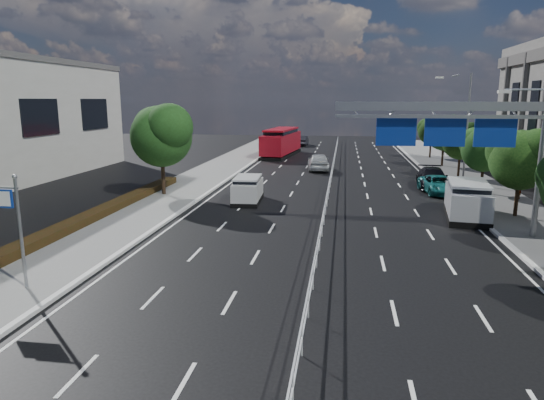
# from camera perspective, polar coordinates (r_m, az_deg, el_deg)

# --- Properties ---
(ground) EXTENTS (160.00, 160.00, 0.00)m
(ground) POSITION_cam_1_polar(r_m,az_deg,el_deg) (16.90, 4.47, -12.49)
(ground) COLOR black
(ground) RESTS_ON ground
(sidewalk_near) EXTENTS (5.00, 140.00, 0.14)m
(sidewalk_near) POSITION_cam_1_polar(r_m,az_deg,el_deg) (20.97, -29.15, -8.90)
(sidewalk_near) COLOR slate
(sidewalk_near) RESTS_ON ground
(kerb_near) EXTENTS (0.25, 140.00, 0.15)m
(kerb_near) POSITION_cam_1_polar(r_m,az_deg,el_deg) (19.58, -23.24, -9.76)
(kerb_near) COLOR silver
(kerb_near) RESTS_ON ground
(median_fence) EXTENTS (0.05, 85.00, 1.02)m
(median_fence) POSITION_cam_1_polar(r_m,az_deg,el_deg) (38.44, 6.85, 2.06)
(median_fence) COLOR silver
(median_fence) RESTS_ON ground
(hedge_near) EXTENTS (1.00, 36.00, 0.44)m
(hedge_near) POSITION_cam_1_polar(r_m,az_deg,el_deg) (25.74, -25.71, -4.24)
(hedge_near) COLOR black
(hedge_near) RESTS_ON sidewalk_near
(toilet_sign) EXTENTS (1.62, 0.18, 4.34)m
(toilet_sign) POSITION_cam_1_polar(r_m,az_deg,el_deg) (19.88, -28.72, -1.29)
(toilet_sign) COLOR gray
(toilet_sign) RESTS_ON ground
(overhead_gantry) EXTENTS (10.24, 0.38, 7.45)m
(overhead_gantry) POSITION_cam_1_polar(r_m,az_deg,el_deg) (26.12, 21.38, 8.04)
(overhead_gantry) COLOR gray
(overhead_gantry) RESTS_ON ground
(streetlight_far) EXTENTS (2.78, 2.40, 9.00)m
(streetlight_far) POSITION_cam_1_polar(r_m,az_deg,el_deg) (42.51, 21.62, 8.61)
(streetlight_far) COLOR gray
(streetlight_far) RESTS_ON ground
(near_tree_back) EXTENTS (4.84, 4.51, 6.69)m
(near_tree_back) POSITION_cam_1_polar(r_m,az_deg,el_deg) (35.85, -12.83, 7.74)
(near_tree_back) COLOR black
(near_tree_back) RESTS_ON ground
(far_tree_d) EXTENTS (3.85, 3.59, 5.34)m
(far_tree_d) POSITION_cam_1_polar(r_m,az_deg,el_deg) (31.75, 27.34, 4.58)
(far_tree_d) COLOR black
(far_tree_d) RESTS_ON ground
(far_tree_e) EXTENTS (3.63, 3.38, 5.13)m
(far_tree_e) POSITION_cam_1_polar(r_m,az_deg,el_deg) (38.90, 23.82, 5.77)
(far_tree_e) COLOR black
(far_tree_e) RESTS_ON ground
(far_tree_f) EXTENTS (3.52, 3.28, 5.02)m
(far_tree_f) POSITION_cam_1_polar(r_m,az_deg,el_deg) (46.16, 21.40, 6.67)
(far_tree_f) COLOR black
(far_tree_f) RESTS_ON ground
(far_tree_g) EXTENTS (3.96, 3.69, 5.45)m
(far_tree_g) POSITION_cam_1_polar(r_m,az_deg,el_deg) (53.46, 19.67, 7.66)
(far_tree_g) COLOR black
(far_tree_g) RESTS_ON ground
(far_tree_h) EXTENTS (3.41, 3.18, 4.91)m
(far_tree_h) POSITION_cam_1_polar(r_m,az_deg,el_deg) (60.84, 18.30, 7.85)
(far_tree_h) COLOR black
(far_tree_h) RESTS_ON ground
(white_minivan) EXTENTS (1.99, 4.16, 1.77)m
(white_minivan) POSITION_cam_1_polar(r_m,az_deg,el_deg) (33.28, -2.88, 1.23)
(white_minivan) COLOR black
(white_minivan) RESTS_ON ground
(red_bus) EXTENTS (3.94, 11.61, 3.40)m
(red_bus) POSITION_cam_1_polar(r_m,az_deg,el_deg) (60.89, 1.10, 6.88)
(red_bus) COLOR black
(red_bus) RESTS_ON ground
(near_car_silver) EXTENTS (2.54, 5.24, 1.72)m
(near_car_silver) POSITION_cam_1_polar(r_m,az_deg,el_deg) (48.63, 5.48, 4.52)
(near_car_silver) COLOR #A6A9AD
(near_car_silver) RESTS_ON ground
(near_car_dark) EXTENTS (1.70, 4.62, 1.51)m
(near_car_dark) POSITION_cam_1_polar(r_m,az_deg,el_deg) (74.94, 3.56, 6.99)
(near_car_dark) COLOR black
(near_car_dark) RESTS_ON ground
(silver_minivan) EXTENTS (2.93, 5.56, 2.20)m
(silver_minivan) POSITION_cam_1_polar(r_m,az_deg,el_deg) (30.85, 21.99, -0.05)
(silver_minivan) COLOR black
(silver_minivan) RESTS_ON ground
(parked_car_teal) EXTENTS (2.75, 4.98, 1.32)m
(parked_car_teal) POSITION_cam_1_polar(r_m,az_deg,el_deg) (38.44, 19.05, 1.71)
(parked_car_teal) COLOR #166363
(parked_car_teal) RESTS_ON ground
(parked_car_dark) EXTENTS (2.49, 5.52, 1.57)m
(parked_car_dark) POSITION_cam_1_polar(r_m,az_deg,el_deg) (40.77, 18.35, 2.47)
(parked_car_dark) COLOR black
(parked_car_dark) RESTS_ON ground
(pedestrian_a) EXTENTS (0.70, 0.68, 1.63)m
(pedestrian_a) POSITION_cam_1_polar(r_m,az_deg,el_deg) (37.63, 27.00, 1.32)
(pedestrian_a) COLOR gray
(pedestrian_a) RESTS_ON sidewalk_far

